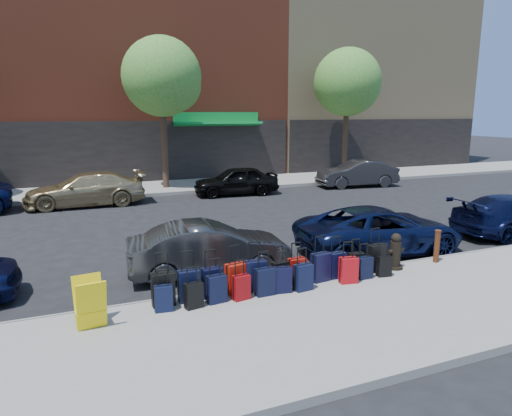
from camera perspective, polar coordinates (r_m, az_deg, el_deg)
name	(u,v)px	position (r m, az deg, el deg)	size (l,w,h in m)	color
ground	(212,238)	(14.30, -5.53, -3.76)	(120.00, 120.00, 0.00)	black
sidewalk_near	(316,323)	(8.63, 7.55, -14.07)	(60.00, 4.00, 0.15)	gray
sidewalk_far	(154,188)	(23.83, -12.58, 2.49)	(60.00, 4.00, 0.15)	gray
curb_near	(271,285)	(10.28, 1.87, -9.61)	(60.00, 0.08, 0.15)	gray
curb_far	(162,194)	(21.87, -11.65, 1.70)	(60.00, 0.08, 0.15)	gray
building_center	(124,12)	(32.03, -16.14, 22.48)	(17.00, 12.85, 20.00)	brown
building_right	(342,43)	(37.37, 10.75, 19.57)	(15.00, 12.12, 18.00)	tan
tree_center	(165,79)	(23.21, -11.34, 15.52)	(3.80, 3.80, 7.27)	black
tree_right	(350,84)	(27.30, 11.61, 14.93)	(3.80, 3.80, 7.27)	black
suitcase_front_0	(163,289)	(9.15, -11.54, -9.90)	(0.45, 0.25, 1.06)	black
suitcase_front_1	(189,286)	(9.26, -8.38, -9.58)	(0.43, 0.24, 1.03)	black
suitcase_front_2	(212,282)	(9.41, -5.52, -9.23)	(0.42, 0.26, 0.98)	black
suitcase_front_3	(236,278)	(9.56, -2.52, -8.77)	(0.46, 0.31, 1.02)	#AD1A0B
suitcase_front_4	(255,276)	(9.66, -0.08, -8.45)	(0.45, 0.26, 1.06)	black
suitcase_front_5	(280,274)	(9.94, 2.99, -8.20)	(0.39, 0.25, 0.89)	black
suitcase_front_6	(297,271)	(10.11, 5.15, -7.82)	(0.40, 0.24, 0.92)	#951009
suitcase_front_7	(321,267)	(10.31, 8.10, -7.31)	(0.45, 0.29, 1.03)	black
suitcase_front_8	(337,265)	(10.57, 10.04, -7.03)	(0.40, 0.23, 0.95)	black
suitcase_front_9	(356,264)	(10.82, 12.37, -6.84)	(0.37, 0.24, 0.85)	black
suitcase_front_10	(376,258)	(11.16, 14.76, -6.06)	(0.45, 0.27, 1.05)	black
suitcase_back_0	(163,298)	(8.93, -11.49, -11.00)	(0.36, 0.23, 0.81)	black
suitcase_back_1	(194,295)	(8.97, -7.80, -10.76)	(0.37, 0.25, 0.81)	black
suitcase_back_2	(216,289)	(9.16, -4.96, -10.03)	(0.40, 0.26, 0.90)	black
suitcase_back_3	(241,287)	(9.27, -1.88, -9.87)	(0.37, 0.25, 0.82)	maroon
suitcase_back_4	(265,282)	(9.47, 1.08, -9.19)	(0.39, 0.23, 0.92)	black
suitcase_back_5	(282,280)	(9.62, 3.29, -8.94)	(0.39, 0.26, 0.88)	black
suitcase_back_6	(303,277)	(9.76, 5.91, -8.60)	(0.41, 0.26, 0.91)	black
suitcase_back_8	(348,270)	(10.31, 11.48, -7.62)	(0.42, 0.29, 0.93)	#B50B12
suitcase_back_9	(365,268)	(10.66, 13.41, -7.26)	(0.34, 0.20, 0.81)	black
suitcase_back_10	(384,266)	(10.92, 15.71, -7.01)	(0.34, 0.23, 0.76)	black
fire_hydrant	(395,252)	(11.47, 17.02, -5.32)	(0.44, 0.39, 0.87)	black
bollard	(437,246)	(12.28, 21.68, -4.40)	(0.15, 0.15, 0.83)	#38190C
display_rack	(90,303)	(8.58, -20.03, -11.12)	(0.56, 0.60, 0.89)	yellow
car_near_1	(210,249)	(11.00, -5.79, -5.12)	(1.35, 3.86, 1.27)	#343537
car_near_2	(380,230)	(13.08, 15.20, -2.68)	(2.15, 4.66, 1.29)	#0D153A
car_far_1	(85,189)	(20.31, -20.55, 2.21)	(1.96, 4.81, 1.40)	tan
car_far_2	(236,181)	(21.60, -2.52, 3.43)	(1.59, 3.96, 1.35)	black
car_far_3	(357,174)	(24.58, 12.52, 4.22)	(1.47, 4.20, 1.39)	#2F2F31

